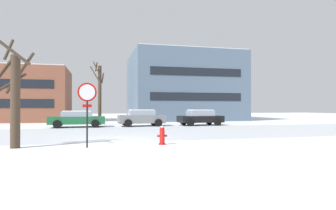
% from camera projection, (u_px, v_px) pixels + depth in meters
% --- Properties ---
extents(ground_plane, '(120.00, 120.00, 0.00)m').
position_uv_depth(ground_plane, '(117.00, 140.00, 14.31)').
color(ground_plane, white).
extents(road_surface, '(80.00, 9.88, 0.00)m').
position_uv_depth(road_surface, '(113.00, 133.00, 18.13)').
color(road_surface, '#B7BCC4').
rests_on(road_surface, ground).
extents(stop_sign, '(0.75, 0.16, 2.61)m').
position_uv_depth(stop_sign, '(87.00, 102.00, 11.62)').
color(stop_sign, black).
rests_on(stop_sign, ground).
extents(fire_hydrant, '(0.44, 0.30, 0.81)m').
position_uv_depth(fire_hydrant, '(162.00, 135.00, 12.53)').
color(fire_hydrant, red).
rests_on(fire_hydrant, ground).
extents(parked_car_green, '(4.42, 2.28, 1.33)m').
position_uv_depth(parked_car_green, '(77.00, 119.00, 23.42)').
color(parked_car_green, '#1E6038').
rests_on(parked_car_green, ground).
extents(parked_car_gray, '(3.98, 2.09, 1.42)m').
position_uv_depth(parked_car_gray, '(142.00, 118.00, 24.72)').
color(parked_car_gray, slate).
rests_on(parked_car_gray, ground).
extents(parked_car_black, '(3.98, 2.18, 1.41)m').
position_uv_depth(parked_car_black, '(200.00, 117.00, 25.88)').
color(parked_car_black, black).
rests_on(parked_car_black, ground).
extents(tree_far_right, '(1.30, 1.32, 5.85)m').
position_uv_depth(tree_far_right, '(99.00, 92.00, 26.43)').
color(tree_far_right, '#423326').
rests_on(tree_far_right, ground).
extents(tree_near_corner, '(1.56, 1.58, 4.39)m').
position_uv_depth(tree_near_corner, '(15.00, 95.00, 11.50)').
color(tree_near_corner, '#423326').
rests_on(tree_near_corner, ground).
extents(building_far_left, '(10.94, 8.47, 6.12)m').
position_uv_depth(building_far_left, '(19.00, 95.00, 33.06)').
color(building_far_left, brown).
rests_on(building_far_left, ground).
extents(building_far_right, '(13.42, 11.78, 8.51)m').
position_uv_depth(building_far_right, '(182.00, 87.00, 38.13)').
color(building_far_right, slate).
rests_on(building_far_right, ground).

